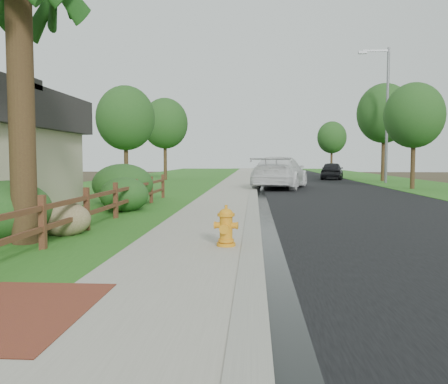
# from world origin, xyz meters

# --- Properties ---
(ground) EXTENTS (120.00, 120.00, 0.00)m
(ground) POSITION_xyz_m (0.00, 0.00, 0.00)
(ground) COLOR #3A301F
(road) EXTENTS (8.00, 90.00, 0.02)m
(road) POSITION_xyz_m (4.60, 35.00, 0.01)
(road) COLOR black
(road) RESTS_ON ground
(curb) EXTENTS (0.40, 90.00, 0.12)m
(curb) POSITION_xyz_m (0.40, 35.00, 0.06)
(curb) COLOR gray
(curb) RESTS_ON ground
(wet_gutter) EXTENTS (0.50, 90.00, 0.00)m
(wet_gutter) POSITION_xyz_m (0.75, 35.00, 0.02)
(wet_gutter) COLOR black
(wet_gutter) RESTS_ON road
(sidewalk) EXTENTS (2.20, 90.00, 0.10)m
(sidewalk) POSITION_xyz_m (-0.90, 35.00, 0.05)
(sidewalk) COLOR gray
(sidewalk) RESTS_ON ground
(grass_strip) EXTENTS (1.60, 90.00, 0.06)m
(grass_strip) POSITION_xyz_m (-2.80, 35.00, 0.03)
(grass_strip) COLOR #245819
(grass_strip) RESTS_ON ground
(lawn_near) EXTENTS (9.00, 90.00, 0.04)m
(lawn_near) POSITION_xyz_m (-8.00, 35.00, 0.02)
(lawn_near) COLOR #245819
(lawn_near) RESTS_ON ground
(verge_far) EXTENTS (6.00, 90.00, 0.04)m
(verge_far) POSITION_xyz_m (11.50, 35.00, 0.02)
(verge_far) COLOR #245819
(verge_far) RESTS_ON ground
(brick_patch) EXTENTS (1.60, 2.40, 0.11)m
(brick_patch) POSITION_xyz_m (-2.20, -1.00, 0.06)
(brick_patch) COLOR brown
(brick_patch) RESTS_ON ground
(ranch_fence) EXTENTS (0.12, 16.92, 1.10)m
(ranch_fence) POSITION_xyz_m (-3.60, 6.40, 0.62)
(ranch_fence) COLOR #432316
(ranch_fence) RESTS_ON ground
(fire_hydrant) EXTENTS (0.52, 0.42, 0.80)m
(fire_hydrant) POSITION_xyz_m (-0.10, 3.12, 0.47)
(fire_hydrant) COLOR gold
(fire_hydrant) RESTS_ON sidewalk
(white_suv) EXTENTS (4.02, 6.92, 1.88)m
(white_suv) POSITION_xyz_m (2.00, 22.55, 0.96)
(white_suv) COLOR white
(white_suv) RESTS_ON road
(dark_car_mid) EXTENTS (2.69, 4.70, 1.51)m
(dark_car_mid) POSITION_xyz_m (7.20, 35.71, 0.77)
(dark_car_mid) COLOR black
(dark_car_mid) RESTS_ON road
(dark_car_far) EXTENTS (2.71, 4.69, 1.46)m
(dark_car_far) POSITION_xyz_m (2.00, 43.97, 0.75)
(dark_car_far) COLOR black
(dark_car_far) RESTS_ON road
(streetlight) EXTENTS (2.24, 0.24, 9.73)m
(streetlight) POSITION_xyz_m (9.80, 29.13, 5.51)
(streetlight) COLOR slate
(streetlight) RESTS_ON ground
(boulder) EXTENTS (1.37, 1.13, 0.81)m
(boulder) POSITION_xyz_m (-3.90, 4.58, 0.40)
(boulder) COLOR brown
(boulder) RESTS_ON ground
(shrub_b) EXTENTS (2.39, 2.39, 1.32)m
(shrub_b) POSITION_xyz_m (-4.93, 4.01, 0.66)
(shrub_b) COLOR #1E491A
(shrub_b) RESTS_ON ground
(shrub_c) EXTENTS (2.02, 2.02, 1.17)m
(shrub_c) POSITION_xyz_m (-3.90, 9.59, 0.59)
(shrub_c) COLOR #1E491A
(shrub_c) RESTS_ON ground
(shrub_d) EXTENTS (2.71, 2.71, 1.60)m
(shrub_d) POSITION_xyz_m (-4.66, 12.14, 0.80)
(shrub_d) COLOR #1E491A
(shrub_d) RESTS_ON ground
(tree_near_left) EXTENTS (3.39, 3.39, 6.01)m
(tree_near_left) POSITION_xyz_m (-7.00, 21.22, 4.13)
(tree_near_left) COLOR #392217
(tree_near_left) RESTS_ON ground
(tree_near_right) EXTENTS (3.45, 3.45, 6.21)m
(tree_near_right) POSITION_xyz_m (9.70, 22.42, 4.30)
(tree_near_right) COLOR #392217
(tree_near_right) RESTS_ON ground
(tree_mid_left) EXTENTS (3.83, 3.83, 6.85)m
(tree_mid_left) POSITION_xyz_m (-7.00, 33.37, 4.73)
(tree_mid_left) COLOR #392217
(tree_mid_left) RESTS_ON ground
(tree_mid_right) EXTENTS (4.24, 4.24, 7.69)m
(tree_mid_right) POSITION_xyz_m (10.61, 32.23, 5.34)
(tree_mid_right) COLOR #392217
(tree_mid_right) RESTS_ON ground
(tree_far_right) EXTENTS (3.22, 3.22, 5.93)m
(tree_far_right) POSITION_xyz_m (9.00, 47.33, 4.15)
(tree_far_right) COLOR #392217
(tree_far_right) RESTS_ON ground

